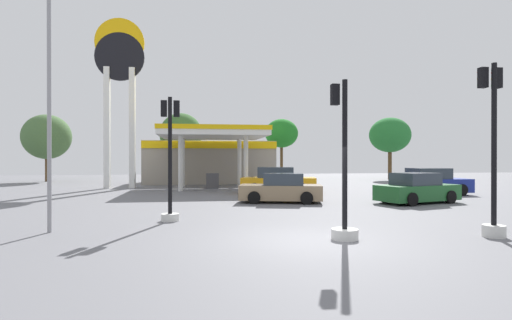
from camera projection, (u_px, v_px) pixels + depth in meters
ground_plane at (307, 241)px, 10.60m from camera, size 90.00×90.00×0.00m
gas_station at (210, 159)px, 34.94m from camera, size 11.17×13.63×4.36m
station_pole_sign at (120, 82)px, 29.15m from camera, size 3.52×0.56×12.45m
car_0 at (281, 189)px, 19.80m from camera, size 4.32×2.56×1.45m
car_1 at (417, 189)px, 19.51m from camera, size 4.46×2.87×1.48m
car_2 at (278, 181)px, 24.92m from camera, size 4.91×2.87×1.65m
car_3 at (430, 183)px, 23.97m from camera, size 4.53×2.14×1.60m
traffic_signal_0 at (343, 191)px, 10.79m from camera, size 0.72×0.72×4.32m
traffic_signal_1 at (170, 168)px, 13.97m from camera, size 0.65×0.67×4.33m
traffic_signal_2 at (493, 166)px, 11.12m from camera, size 0.65×0.66×4.85m
tree_0 at (47, 137)px, 37.50m from camera, size 4.38×4.38×6.32m
tree_1 at (181, 134)px, 38.31m from camera, size 4.05×4.05×6.53m
tree_2 at (282, 134)px, 40.73m from camera, size 3.38×3.38×6.21m
tree_3 at (390, 135)px, 41.25m from camera, size 4.20×4.20×6.41m
corner_streetlamp at (47, 83)px, 11.55m from camera, size 0.24×1.48×7.33m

